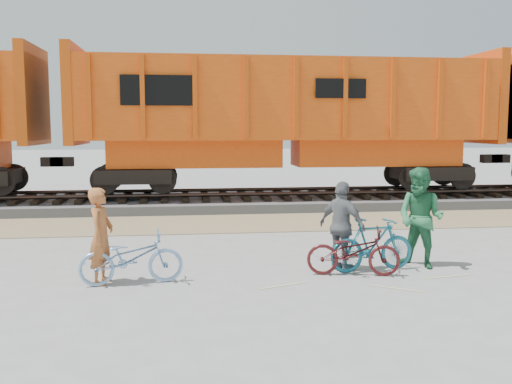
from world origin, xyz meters
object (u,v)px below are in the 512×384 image
Objects in this scene: person_solo at (101,236)px; person_woman at (342,226)px; bicycle_teal at (372,245)px; person_man at (421,218)px; bicycle_blue at (131,258)px; bicycle_maroon at (353,252)px; hopper_car_center at (287,116)px.

person_solo is 4.31m from person_woman.
person_man is (1.00, 0.20, 0.45)m from bicycle_teal.
person_woman is (3.79, 0.49, 0.38)m from bicycle_blue.
person_woman is (-1.53, -0.04, -0.12)m from person_man.
bicycle_blue is 0.91× the size of person_man.
bicycle_maroon is at bearing 108.73° from bicycle_teal.
bicycle_maroon is 1.00× the size of person_woman.
bicycle_teal is at bearing -75.59° from person_solo.
bicycle_teal is at bearing -119.43° from person_man.
hopper_car_center is at bearing -15.87° from person_solo.
bicycle_teal is at bearing -93.20° from bicycle_blue.
person_man is (0.96, -8.84, -2.06)m from hopper_car_center.
hopper_car_center is 9.13m from person_man.
person_solo is (-4.86, -9.26, -2.19)m from hopper_car_center.
person_man is 1.14× the size of person_woman.
person_solo is 5.84m from person_man.
person_woman is at bearing -129.42° from person_man.
bicycle_maroon is 1.01× the size of person_solo.
bicycle_maroon is 0.57m from person_woman.
hopper_car_center reaches higher than bicycle_maroon.
hopper_car_center is 10.64m from bicycle_blue.
hopper_car_center is 8.08× the size of bicycle_blue.
hopper_car_center reaches higher than person_woman.
person_solo is at bearing -117.66° from hopper_car_center.
hopper_car_center is 7.39× the size of person_man.
hopper_car_center reaches higher than person_solo.
bicycle_maroon is at bearing -78.40° from person_solo.
person_woman is (-0.53, 0.16, 0.33)m from bicycle_teal.
person_man reaches higher than bicycle_blue.
person_solo is at bearing 55.70° from person_woman.
person_solo is 0.99× the size of person_woman.
bicycle_maroon is at bearing -113.81° from person_man.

